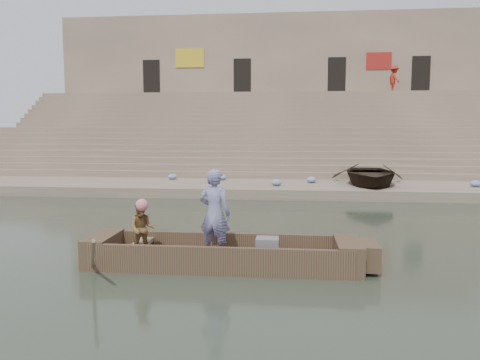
% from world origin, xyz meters
% --- Properties ---
extents(ground, '(120.00, 120.00, 0.00)m').
position_xyz_m(ground, '(0.00, 0.00, 0.00)').
color(ground, '#283125').
rests_on(ground, ground).
extents(lower_landing, '(32.00, 4.00, 0.40)m').
position_xyz_m(lower_landing, '(0.00, 8.00, 0.20)').
color(lower_landing, gray).
rests_on(lower_landing, ground).
extents(mid_landing, '(32.00, 3.00, 2.80)m').
position_xyz_m(mid_landing, '(0.00, 15.50, 1.40)').
color(mid_landing, gray).
rests_on(mid_landing, ground).
extents(upper_landing, '(32.00, 3.00, 5.20)m').
position_xyz_m(upper_landing, '(0.00, 22.50, 2.60)').
color(upper_landing, gray).
rests_on(upper_landing, ground).
extents(ghat_steps, '(32.00, 11.00, 5.20)m').
position_xyz_m(ghat_steps, '(0.00, 17.19, 1.80)').
color(ghat_steps, gray).
rests_on(ghat_steps, ground).
extents(building_wall, '(32.00, 5.07, 11.20)m').
position_xyz_m(building_wall, '(0.00, 26.50, 5.60)').
color(building_wall, tan).
rests_on(building_wall, ground).
extents(main_rowboat, '(5.00, 1.30, 0.22)m').
position_xyz_m(main_rowboat, '(0.29, -2.94, 0.11)').
color(main_rowboat, brown).
rests_on(main_rowboat, ground).
extents(rowboat_trim, '(6.04, 2.63, 1.78)m').
position_xyz_m(rowboat_trim, '(0.49, -2.95, 0.31)').
color(rowboat_trim, brown).
rests_on(rowboat_trim, ground).
extents(standing_man, '(0.75, 0.59, 1.81)m').
position_xyz_m(standing_man, '(0.15, -3.07, 1.13)').
color(standing_man, navy).
rests_on(standing_man, main_rowboat).
extents(rowing_man, '(0.61, 0.51, 1.11)m').
position_xyz_m(rowing_man, '(-1.36, -3.07, 0.77)').
color(rowing_man, '#257028').
rests_on(rowing_man, main_rowboat).
extents(television, '(0.46, 0.42, 0.40)m').
position_xyz_m(television, '(1.20, -2.94, 0.42)').
color(television, slate).
rests_on(television, main_rowboat).
extents(beached_rowboat, '(3.37, 4.52, 0.89)m').
position_xyz_m(beached_rowboat, '(5.02, 8.13, 0.85)').
color(beached_rowboat, '#2D2116').
rests_on(beached_rowboat, lower_landing).
extents(pedestrian, '(0.98, 1.35, 1.87)m').
position_xyz_m(pedestrian, '(8.83, 22.50, 6.14)').
color(pedestrian, '#A2281B').
rests_on(pedestrian, upper_landing).
extents(cloth_bundles, '(13.47, 2.31, 0.26)m').
position_xyz_m(cloth_bundles, '(1.53, 8.50, 0.53)').
color(cloth_bundles, '#3F5999').
rests_on(cloth_bundles, lower_landing).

